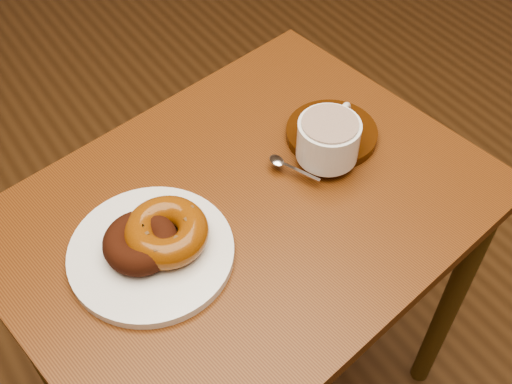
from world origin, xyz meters
TOP-DOWN VIEW (x-y plane):
  - cafe_table at (-0.10, 0.35)m, footprint 0.81×0.65m
  - donut_plate at (-0.26, 0.35)m, footprint 0.26×0.26m
  - donut_cinnamon at (-0.27, 0.35)m, footprint 0.15×0.15m
  - donut_caramel at (-0.23, 0.35)m, footprint 0.16×0.16m
  - saucer at (0.11, 0.39)m, footprint 0.18×0.18m
  - coffee_cup at (0.06, 0.35)m, footprint 0.12×0.10m
  - teaspoon at (-0.01, 0.38)m, footprint 0.04×0.09m

SIDE VIEW (x-z plane):
  - cafe_table at x=-0.10m, z-range 0.24..0.93m
  - donut_plate at x=-0.26m, z-range 0.69..0.71m
  - saucer at x=0.11m, z-range 0.69..0.71m
  - teaspoon at x=-0.01m, z-range 0.71..0.72m
  - donut_cinnamon at x=-0.27m, z-range 0.71..0.75m
  - donut_caramel at x=-0.23m, z-range 0.71..0.75m
  - coffee_cup at x=0.06m, z-range 0.71..0.78m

